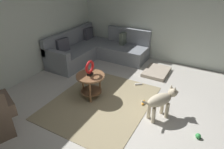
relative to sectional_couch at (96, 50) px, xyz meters
The scene contains 12 objects.
ground_plane 2.85m from the sectional_couch, 134.68° to the right, with size 6.00×6.00×0.10m, color beige.
wall_back 2.44m from the sectional_couch, 155.09° to the left, with size 6.00×0.12×2.70m, color silver.
wall_right 2.47m from the sectional_couch, 64.81° to the right, with size 0.12×6.00×2.70m, color silver.
area_rug 2.28m from the sectional_couch, 144.49° to the right, with size 2.30×1.90×0.01m, color tan.
sectional_couch is the anchor object (origin of this frame).
side_table 2.05m from the sectional_couch, 149.94° to the right, with size 0.60×0.60×0.54m.
torus_sculpture 2.09m from the sectional_couch, 149.94° to the right, with size 0.28×0.08×0.33m.
dog_bed_mat 1.95m from the sectional_couch, 90.36° to the right, with size 0.80×0.60×0.09m, color #B2A38E.
dog 3.05m from the sectional_couch, 124.00° to the right, with size 0.73×0.52×0.63m.
dog_toy_ball 3.78m from the sectional_couch, 120.44° to the right, with size 0.09×0.09×0.09m, color green.
dog_toy_rope 1.95m from the sectional_couch, 115.04° to the right, with size 0.05×0.05×0.18m, color silver.
dog_toy_bone 2.59m from the sectional_couch, 124.64° to the right, with size 0.18×0.06×0.06m, color orange.
Camera 1 is at (-2.70, -1.14, 2.50)m, focal length 31.59 mm.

